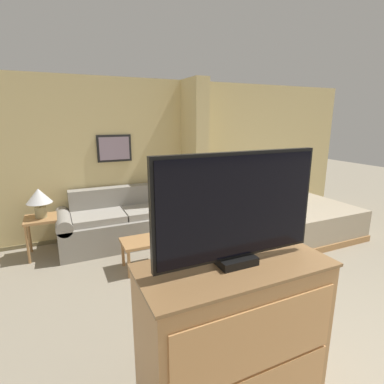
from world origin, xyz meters
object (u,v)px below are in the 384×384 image
at_px(coffee_table, 145,244).
at_px(bed, 289,214).
at_px(table_lamp, 39,198).
at_px(backpack, 279,189).
at_px(tv, 238,209).
at_px(couch, 124,223).
at_px(tv_dresser, 233,340).

relative_size(coffee_table, bed, 0.30).
relative_size(table_lamp, backpack, 0.95).
height_order(coffee_table, table_lamp, table_lamp).
xyz_separation_m(coffee_table, table_lamp, (-1.24, 0.99, 0.53)).
bearing_deg(coffee_table, table_lamp, 141.26).
relative_size(tv, bed, 0.52).
distance_m(couch, backpack, 2.74).
bearing_deg(coffee_table, bed, 7.28).
bearing_deg(tv, tv_dresser, -90.00).
xyz_separation_m(tv_dresser, bed, (2.83, 2.55, -0.29)).
xyz_separation_m(couch, coffee_table, (0.08, -0.98, 0.02)).
distance_m(tv_dresser, backpack, 3.68).
distance_m(couch, tv_dresser, 3.19).
distance_m(coffee_table, table_lamp, 1.67).
bearing_deg(table_lamp, tv_dresser, -69.35).
height_order(couch, table_lamp, table_lamp).
bearing_deg(tv, couch, 90.73).
bearing_deg(table_lamp, coffee_table, -38.74).
bearing_deg(tv, bed, 42.10).
height_order(tv, backpack, tv).
relative_size(couch, bed, 0.98).
distance_m(coffee_table, tv_dresser, 2.21).
bearing_deg(coffee_table, couch, 94.46).
bearing_deg(couch, backpack, -12.45).
distance_m(couch, tv, 3.37).
distance_m(tv, bed, 3.99).
xyz_separation_m(coffee_table, backpack, (2.56, 0.40, 0.40)).
xyz_separation_m(tv_dresser, tv, (0.00, 0.00, 0.90)).
distance_m(coffee_table, tv, 2.46).
bearing_deg(bed, tv_dresser, -137.89).
xyz_separation_m(table_lamp, tv, (1.20, -3.19, 0.58)).
xyz_separation_m(couch, bed, (2.87, -0.63, -0.06)).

